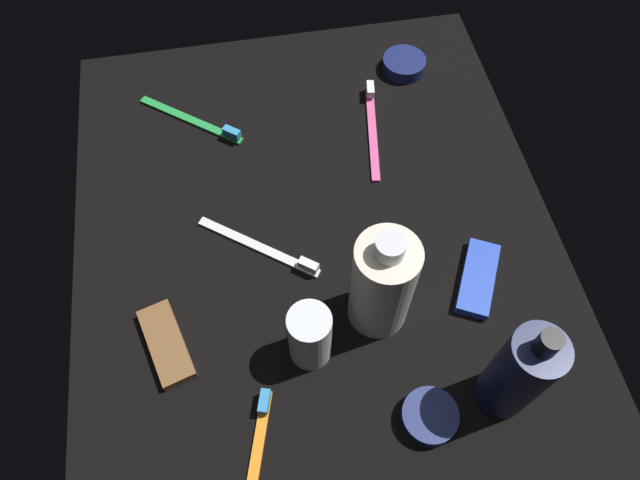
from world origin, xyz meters
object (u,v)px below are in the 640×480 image
(toothbrush_pink, at_px, (372,125))
(snack_bar_brown, at_px, (167,344))
(toothbrush_orange, at_px, (255,462))
(cream_tin_left, at_px, (429,417))
(bodywash_bottle, at_px, (382,284))
(snack_bar_blue, at_px, (478,278))
(deodorant_stick, at_px, (310,336))
(lotion_bottle, at_px, (519,374))
(toothbrush_white, at_px, (265,249))
(toothbrush_green, at_px, (197,121))
(cream_tin_right, at_px, (404,64))

(toothbrush_pink, xyz_separation_m, snack_bar_brown, (0.29, -0.32, 0.00))
(toothbrush_pink, bearing_deg, toothbrush_orange, -27.55)
(toothbrush_orange, xyz_separation_m, cream_tin_left, (-0.01, 0.20, 0.00))
(bodywash_bottle, height_order, snack_bar_blue, bodywash_bottle)
(deodorant_stick, distance_m, toothbrush_orange, 0.15)
(lotion_bottle, distance_m, toothbrush_orange, 0.30)
(bodywash_bottle, distance_m, toothbrush_white, 0.18)
(lotion_bottle, distance_m, deodorant_stick, 0.23)
(cream_tin_left, bearing_deg, deodorant_stick, -131.38)
(snack_bar_blue, bearing_deg, toothbrush_green, -107.15)
(bodywash_bottle, distance_m, cream_tin_left, 0.16)
(toothbrush_orange, bearing_deg, snack_bar_brown, -149.97)
(deodorant_stick, bearing_deg, lotion_bottle, 66.05)
(bodywash_bottle, xyz_separation_m, toothbrush_green, (-0.35, -0.20, -0.07))
(bodywash_bottle, height_order, snack_bar_brown, bodywash_bottle)
(lotion_bottle, xyz_separation_m, toothbrush_orange, (0.02, -0.29, -0.07))
(lotion_bottle, height_order, cream_tin_left, lotion_bottle)
(toothbrush_white, bearing_deg, toothbrush_orange, -9.97)
(lotion_bottle, xyz_separation_m, toothbrush_white, (-0.24, -0.24, -0.07))
(toothbrush_orange, xyz_separation_m, snack_bar_brown, (-0.15, -0.09, 0.00))
(toothbrush_pink, relative_size, cream_tin_left, 2.82)
(toothbrush_orange, relative_size, cream_tin_right, 2.57)
(bodywash_bottle, distance_m, snack_bar_blue, 0.15)
(toothbrush_pink, distance_m, toothbrush_white, 0.26)
(toothbrush_orange, bearing_deg, snack_bar_blue, 118.90)
(deodorant_stick, xyz_separation_m, cream_tin_right, (-0.44, 0.23, -0.04))
(toothbrush_white, xyz_separation_m, toothbrush_orange, (0.26, -0.05, 0.00))
(toothbrush_orange, bearing_deg, toothbrush_white, 170.03)
(deodorant_stick, bearing_deg, toothbrush_white, -166.55)
(toothbrush_orange, height_order, toothbrush_green, same)
(snack_bar_brown, bearing_deg, toothbrush_green, 154.38)
(snack_bar_brown, bearing_deg, snack_bar_blue, 76.84)
(lotion_bottle, distance_m, snack_bar_blue, 0.16)
(bodywash_bottle, height_order, cream_tin_left, bodywash_bottle)
(toothbrush_green, height_order, cream_tin_right, same)
(toothbrush_green, distance_m, snack_bar_brown, 0.35)
(toothbrush_green, distance_m, cream_tin_left, 0.53)
(toothbrush_orange, xyz_separation_m, snack_bar_blue, (-0.17, 0.31, 0.00))
(lotion_bottle, height_order, deodorant_stick, lotion_bottle)
(toothbrush_white, xyz_separation_m, cream_tin_left, (0.25, 0.15, 0.00))
(snack_bar_blue, distance_m, cream_tin_left, 0.19)
(lotion_bottle, bearing_deg, cream_tin_right, 177.52)
(toothbrush_green, relative_size, snack_bar_brown, 1.43)
(toothbrush_orange, distance_m, snack_bar_brown, 0.18)
(snack_bar_brown, relative_size, cream_tin_right, 1.52)
(lotion_bottle, height_order, snack_bar_blue, lotion_bottle)
(toothbrush_orange, relative_size, toothbrush_green, 1.18)
(lotion_bottle, xyz_separation_m, deodorant_stick, (-0.09, -0.20, -0.03))
(cream_tin_right, bearing_deg, toothbrush_orange, -29.07)
(deodorant_stick, height_order, cream_tin_right, deodorant_stick)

